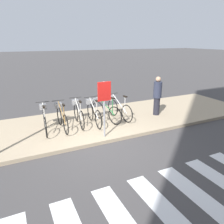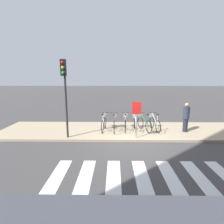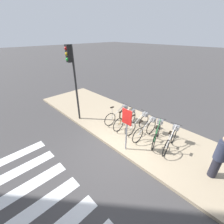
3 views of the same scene
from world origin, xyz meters
TOP-DOWN VIEW (x-y plane):
  - ground_plane at (0.00, 0.00)m, footprint 120.00×120.00m
  - sidewalk at (0.00, 1.74)m, footprint 14.86×3.48m
  - parked_bicycle_0 at (-1.48, 1.64)m, footprint 0.46×1.65m
  - parked_bicycle_1 at (-0.90, 1.59)m, footprint 0.46×1.66m
  - parked_bicycle_2 at (-0.24, 1.74)m, footprint 0.46×1.66m
  - parked_bicycle_3 at (0.30, 1.57)m, footprint 0.46×1.66m
  - parked_bicycle_4 at (0.80, 1.65)m, footprint 0.67×1.58m
  - parked_bicycle_5 at (1.42, 1.69)m, footprint 0.46×1.65m
  - pedestrian at (3.07, 1.38)m, footprint 0.34×0.34m
  - traffic_light at (-3.24, 0.24)m, footprint 0.24×0.40m
  - sign_post at (0.20, 0.29)m, footprint 0.44×0.07m

SIDE VIEW (x-z plane):
  - ground_plane at x=0.00m, z-range 0.00..0.00m
  - sidewalk at x=0.00m, z-range 0.00..0.12m
  - parked_bicycle_0 at x=-1.48m, z-range 0.06..1.08m
  - parked_bicycle_1 at x=-0.90m, z-range 0.06..1.08m
  - parked_bicycle_2 at x=-0.24m, z-range 0.06..1.08m
  - parked_bicycle_3 at x=0.30m, z-range 0.06..1.08m
  - parked_bicycle_4 at x=0.80m, z-range 0.06..1.08m
  - parked_bicycle_5 at x=1.42m, z-range 0.06..1.08m
  - pedestrian at x=3.07m, z-range 0.16..1.78m
  - sign_post at x=0.20m, z-range 0.46..2.28m
  - traffic_light at x=-3.24m, z-range 0.94..4.74m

